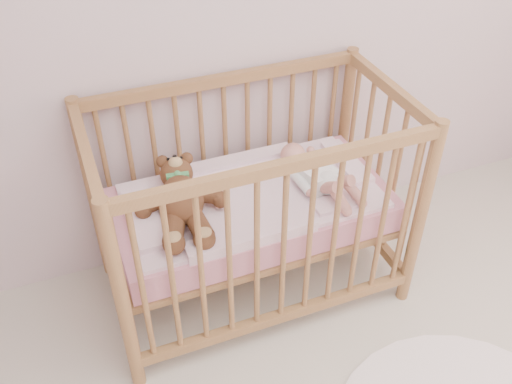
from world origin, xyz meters
name	(u,v)px	position (x,y,z in m)	size (l,w,h in m)	color
crib	(252,206)	(-0.17, 1.60, 0.50)	(1.36, 0.76, 1.00)	#9F7543
mattress	(252,209)	(-0.17, 1.60, 0.49)	(1.22, 0.62, 0.13)	#C97D8D
blanket	(252,196)	(-0.17, 1.60, 0.56)	(1.10, 0.58, 0.06)	#F1A6C0
baby	(315,170)	(0.13, 1.58, 0.64)	(0.25, 0.53, 0.13)	white
teddy_bear	(182,201)	(-0.49, 1.58, 0.65)	(0.41, 0.58, 0.16)	brown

